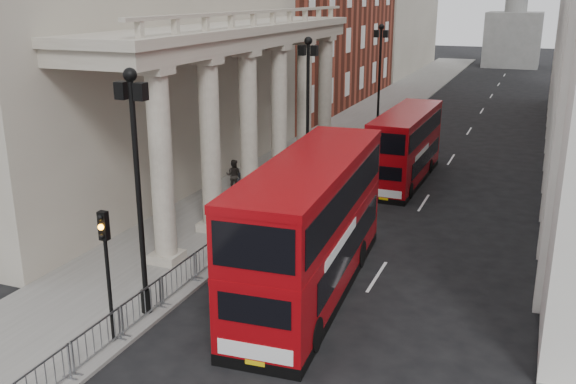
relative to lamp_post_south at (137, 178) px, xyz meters
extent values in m
plane|color=black|center=(0.60, -4.00, -4.91)|extent=(260.00, 260.00, 0.00)
cube|color=slate|center=(-2.40, 26.00, -4.85)|extent=(6.00, 140.00, 0.12)
cube|color=slate|center=(14.10, 26.00, -4.85)|extent=(3.00, 140.00, 0.12)
cube|color=slate|center=(0.55, 26.00, -4.84)|extent=(0.20, 140.00, 0.14)
cube|color=gray|center=(-9.90, 14.00, 1.09)|extent=(9.00, 28.00, 12.00)
cube|color=#60605E|center=(6.60, 88.00, -0.91)|extent=(8.00, 8.00, 8.00)
cylinder|color=black|center=(0.00, 0.00, -4.39)|extent=(0.36, 0.36, 0.80)
cylinder|color=black|center=(0.00, 0.00, -0.79)|extent=(0.18, 0.18, 8.00)
sphere|color=black|center=(0.00, 0.00, 3.31)|extent=(0.44, 0.44, 0.44)
cube|color=black|center=(0.35, 0.00, 2.81)|extent=(0.35, 0.35, 0.55)
cube|color=black|center=(-0.35, 0.00, 2.81)|extent=(0.35, 0.35, 0.55)
cylinder|color=black|center=(0.00, 16.00, -4.39)|extent=(0.36, 0.36, 0.80)
cylinder|color=black|center=(0.00, 16.00, -0.79)|extent=(0.18, 0.18, 8.00)
sphere|color=black|center=(0.00, 16.00, 3.31)|extent=(0.44, 0.44, 0.44)
cube|color=black|center=(0.35, 16.00, 2.81)|extent=(0.35, 0.35, 0.55)
cube|color=black|center=(-0.35, 16.00, 2.81)|extent=(0.35, 0.35, 0.55)
cylinder|color=black|center=(0.00, 32.00, -4.39)|extent=(0.36, 0.36, 0.80)
cylinder|color=black|center=(0.00, 32.00, -0.79)|extent=(0.18, 0.18, 8.00)
sphere|color=black|center=(0.00, 32.00, 3.31)|extent=(0.44, 0.44, 0.44)
cube|color=black|center=(0.35, 32.00, 2.81)|extent=(0.35, 0.35, 0.55)
cube|color=black|center=(-0.35, 32.00, 2.81)|extent=(0.35, 0.35, 0.55)
cylinder|color=black|center=(0.10, -2.00, -3.09)|extent=(0.12, 0.12, 3.40)
cube|color=black|center=(0.10, -2.00, -0.94)|extent=(0.28, 0.22, 0.90)
sphere|color=black|center=(0.10, -2.13, -0.64)|extent=(0.18, 0.18, 0.18)
sphere|color=orange|center=(0.10, -2.13, -0.94)|extent=(0.18, 0.18, 0.18)
sphere|color=black|center=(0.10, -2.13, -1.24)|extent=(0.18, 0.18, 0.18)
cube|color=gray|center=(0.25, -5.30, -4.24)|extent=(0.50, 2.30, 1.10)
cube|color=gray|center=(0.25, -2.95, -4.24)|extent=(0.50, 2.30, 1.10)
cube|color=gray|center=(0.25, -0.60, -4.24)|extent=(0.50, 2.30, 1.10)
cube|color=gray|center=(0.25, 1.75, -4.24)|extent=(0.50, 2.30, 1.10)
cube|color=gray|center=(0.25, 4.10, -4.24)|extent=(0.50, 2.30, 1.10)
cube|color=gray|center=(0.25, 6.45, -4.24)|extent=(0.50, 2.30, 1.10)
cube|color=maroon|center=(4.59, 3.91, -3.42)|extent=(3.52, 11.79, 2.22)
cube|color=maroon|center=(4.59, 3.91, -1.12)|extent=(3.52, 11.79, 1.94)
cube|color=maroon|center=(4.59, 3.91, -0.01)|extent=(3.57, 11.84, 0.28)
cube|color=black|center=(4.59, 3.91, -4.72)|extent=(3.54, 11.79, 0.39)
cube|color=black|center=(4.59, 3.91, -3.14)|extent=(3.44, 9.58, 1.11)
cube|color=black|center=(4.59, 3.91, -1.01)|extent=(3.54, 11.13, 1.22)
cube|color=white|center=(4.97, -1.88, -4.19)|extent=(2.33, 0.22, 0.50)
cube|color=yellow|center=(4.97, -1.90, -4.56)|extent=(0.61, 0.08, 0.14)
cylinder|color=black|center=(3.60, -0.21, -4.36)|extent=(0.43, 1.13, 1.11)
cylinder|color=black|center=(6.10, -0.04, -4.36)|extent=(0.43, 1.13, 1.11)
cylinder|color=black|center=(3.16, 6.54, -4.36)|extent=(0.43, 1.13, 1.11)
cylinder|color=black|center=(5.66, 6.70, -4.36)|extent=(0.43, 1.13, 1.11)
cube|color=#95060C|center=(4.74, 19.78, -3.68)|extent=(2.45, 9.62, 1.82)
cube|color=#95060C|center=(4.74, 19.78, -1.79)|extent=(2.45, 9.62, 1.60)
cube|color=#95060C|center=(4.74, 19.78, -0.88)|extent=(2.48, 9.65, 0.23)
cube|color=black|center=(4.74, 19.78, -4.75)|extent=(2.46, 9.62, 0.32)
cube|color=black|center=(4.74, 19.78, -3.45)|extent=(2.47, 7.79, 0.91)
cube|color=black|center=(4.74, 19.78, -1.70)|extent=(2.49, 9.07, 1.00)
cube|color=white|center=(4.65, 15.00, -4.32)|extent=(1.92, 0.09, 0.41)
cube|color=yellow|center=(4.65, 14.99, -4.62)|extent=(0.50, 0.05, 0.12)
cylinder|color=black|center=(3.65, 16.47, -4.46)|extent=(0.31, 0.92, 0.91)
cylinder|color=black|center=(5.71, 16.43, -4.46)|extent=(0.31, 0.92, 0.91)
cylinder|color=black|center=(3.74, 22.03, -4.46)|extent=(0.31, 0.92, 0.91)
cylinder|color=black|center=(5.81, 21.99, -4.46)|extent=(0.31, 0.92, 0.91)
imported|color=black|center=(-2.37, 12.33, -4.03)|extent=(0.66, 0.58, 1.53)
imported|color=#282420|center=(-3.55, 13.89, -3.91)|extent=(0.98, 0.83, 1.77)
imported|color=black|center=(-1.80, 16.13, -3.87)|extent=(1.00, 0.76, 1.83)
camera|label=1|loc=(11.91, -16.66, 5.69)|focal=40.00mm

